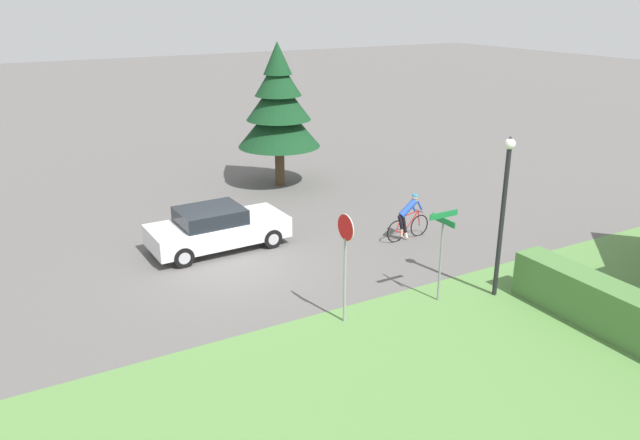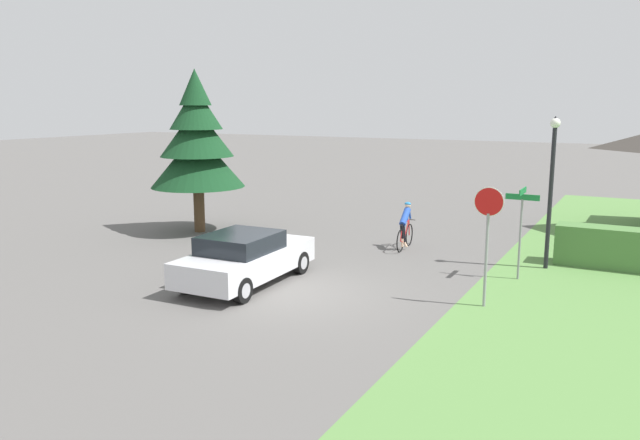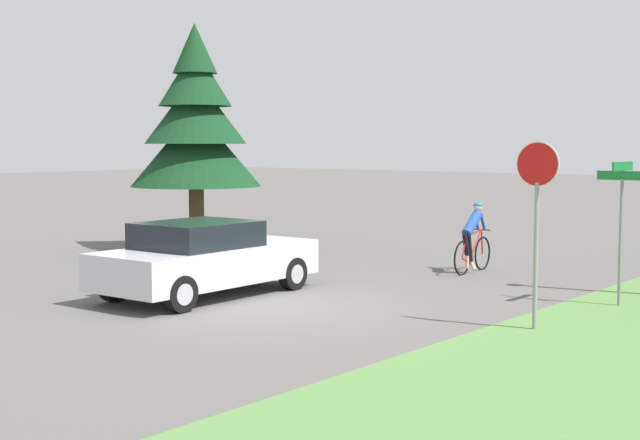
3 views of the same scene
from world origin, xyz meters
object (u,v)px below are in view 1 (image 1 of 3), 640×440
object	(u,v)px
sedan_left_lane	(217,228)
cyclist	(408,218)
street_name_sign	(442,240)
street_lamp	(504,201)
conifer_tall_near	(278,107)
stop_sign	(345,247)

from	to	relation	value
sedan_left_lane	cyclist	distance (m)	6.35
sedan_left_lane	street_name_sign	world-z (taller)	street_name_sign
street_lamp	street_name_sign	xyz separation A→B (m)	(-0.50, -1.57, -0.96)
cyclist	conifer_tall_near	distance (m)	8.37
stop_sign	street_lamp	bearing A→B (deg)	-101.94
cyclist	street_lamp	xyz separation A→B (m)	(4.57, -0.45, 1.99)
cyclist	stop_sign	bearing A→B (deg)	-145.57
cyclist	stop_sign	world-z (taller)	stop_sign
street_lamp	conifer_tall_near	world-z (taller)	conifer_tall_near
sedan_left_lane	street_lamp	distance (m)	9.04
sedan_left_lane	stop_sign	size ratio (longest dim) A/B	1.55
street_name_sign	sedan_left_lane	bearing A→B (deg)	-148.85
cyclist	stop_sign	xyz separation A→B (m)	(3.81, -4.84, 1.28)
sedan_left_lane	street_name_sign	size ratio (longest dim) A/B	1.76
street_lamp	stop_sign	bearing A→B (deg)	-99.81
stop_sign	conifer_tall_near	size ratio (longest dim) A/B	0.48
street_lamp	street_name_sign	bearing A→B (deg)	-107.68
cyclist	street_name_sign	xyz separation A→B (m)	(4.07, -2.03, 1.03)
stop_sign	street_name_sign	bearing A→B (deg)	-97.35
sedan_left_lane	street_lamp	bearing A→B (deg)	-53.36
sedan_left_lane	stop_sign	distance (m)	6.39
conifer_tall_near	sedan_left_lane	bearing A→B (deg)	-41.84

